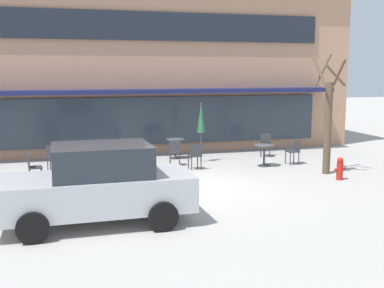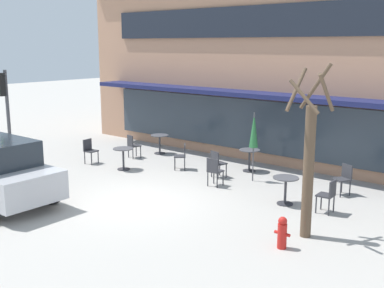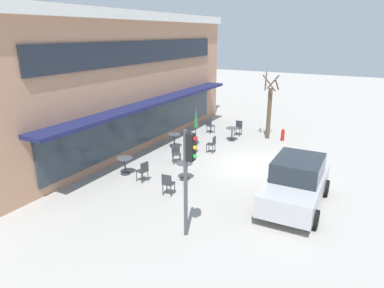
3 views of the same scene
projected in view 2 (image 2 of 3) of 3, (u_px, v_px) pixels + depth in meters
The scene contains 17 objects.
ground_plane at pixel (138, 201), 13.37m from camera, with size 80.00×80.00×0.00m, color #ADA8A0.
building_facade at pixel (309, 63), 20.12m from camera, with size 17.62×9.10×7.03m.
cafe_table_near_wall at pixel (249, 157), 16.40m from camera, with size 0.70×0.70×0.76m.
cafe_table_streetside at pixel (123, 155), 16.61m from camera, with size 0.70×0.70×0.76m.
cafe_table_by_tree at pixel (286, 186), 13.00m from camera, with size 0.70×0.70×0.76m.
cafe_table_mid_patio at pixel (160, 141), 19.03m from camera, with size 0.70×0.70×0.76m.
patio_umbrella_green_folded at pixel (254, 131), 15.00m from camera, with size 0.28×0.28×2.20m.
cafe_chair_0 at pixel (90, 149), 17.49m from camera, with size 0.44×0.44×0.89m.
cafe_chair_1 at pixel (182, 155), 16.65m from camera, with size 0.56×0.56×0.89m.
cafe_chair_2 at pixel (217, 162), 15.60m from camera, with size 0.49×0.49×0.89m.
cafe_chair_3 at pixel (328, 194), 12.30m from camera, with size 0.42×0.42×0.89m.
cafe_chair_4 at pixel (133, 145), 18.31m from camera, with size 0.48×0.48×0.89m.
cafe_chair_5 at pixel (214, 170), 14.63m from camera, with size 0.43×0.43×0.89m.
cafe_chair_6 at pixel (344, 177), 13.83m from camera, with size 0.53×0.53×0.89m.
street_tree at pixel (309, 162), 10.57m from camera, with size 0.80×0.83×3.89m.
traffic_light_pole at pixel (4, 102), 16.87m from camera, with size 0.26×0.44×3.40m.
fire_hydrant at pixel (282, 233), 10.21m from camera, with size 0.36×0.20×0.71m.
Camera 2 is at (9.38, -8.79, 4.28)m, focal length 45.00 mm.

